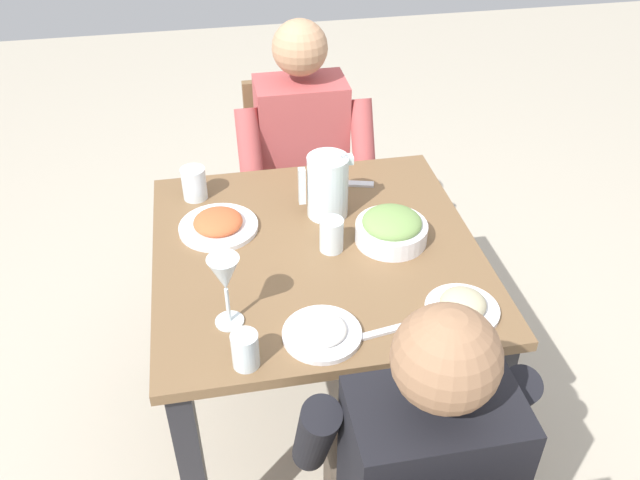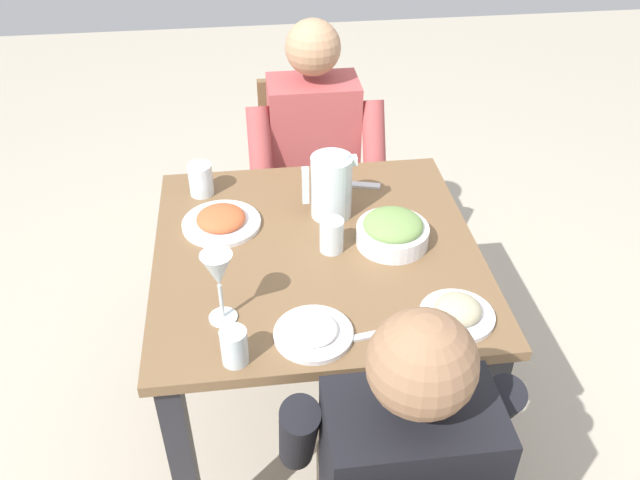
{
  "view_description": "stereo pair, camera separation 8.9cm",
  "coord_description": "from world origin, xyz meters",
  "px_view_note": "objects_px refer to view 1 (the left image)",
  "views": [
    {
      "loc": [
        0.26,
        1.44,
        1.88
      ],
      "look_at": [
        -0.01,
        0.0,
        0.79
      ],
      "focal_mm": 37.51,
      "sensor_mm": 36.0,
      "label": 1
    },
    {
      "loc": [
        0.17,
        1.45,
        1.88
      ],
      "look_at": [
        -0.01,
        0.0,
        0.79
      ],
      "focal_mm": 37.51,
      "sensor_mm": 36.0,
      "label": 2
    }
  ],
  "objects_px": {
    "diner_near": "(306,172)",
    "water_glass_by_pitcher": "(194,183)",
    "plate_beans": "(463,306)",
    "water_glass_near_right": "(245,350)",
    "diner_far": "(410,466)",
    "plate_rice_curry": "(218,224)",
    "water_pitcher": "(327,186)",
    "chair_near": "(298,177)",
    "dining_table": "(317,284)",
    "plate_yoghurt": "(322,332)",
    "salad_bowl": "(391,227)",
    "wine_glass": "(225,277)",
    "water_glass_far_left": "(331,235)"
  },
  "relations": [
    {
      "from": "diner_far",
      "to": "chair_near",
      "type": "bearing_deg",
      "value": -89.34
    },
    {
      "from": "salad_bowl",
      "to": "plate_rice_curry",
      "type": "xyz_separation_m",
      "value": [
        0.47,
        -0.14,
        -0.02
      ]
    },
    {
      "from": "diner_near",
      "to": "water_glass_by_pitcher",
      "type": "relative_size",
      "value": 11.45
    },
    {
      "from": "dining_table",
      "to": "water_glass_by_pitcher",
      "type": "relative_size",
      "value": 8.89
    },
    {
      "from": "diner_far",
      "to": "plate_rice_curry",
      "type": "bearing_deg",
      "value": -65.47
    },
    {
      "from": "dining_table",
      "to": "plate_beans",
      "type": "relative_size",
      "value": 4.88
    },
    {
      "from": "water_pitcher",
      "to": "water_glass_by_pitcher",
      "type": "xyz_separation_m",
      "value": [
        0.38,
        -0.16,
        -0.05
      ]
    },
    {
      "from": "salad_bowl",
      "to": "water_glass_far_left",
      "type": "bearing_deg",
      "value": 3.99
    },
    {
      "from": "diner_near",
      "to": "water_pitcher",
      "type": "height_order",
      "value": "diner_near"
    },
    {
      "from": "plate_yoghurt",
      "to": "water_glass_by_pitcher",
      "type": "relative_size",
      "value": 1.88
    },
    {
      "from": "dining_table",
      "to": "water_pitcher",
      "type": "distance_m",
      "value": 0.29
    },
    {
      "from": "plate_beans",
      "to": "water_glass_near_right",
      "type": "relative_size",
      "value": 2.04
    },
    {
      "from": "water_glass_near_right",
      "to": "chair_near",
      "type": "bearing_deg",
      "value": -104.09
    },
    {
      "from": "water_glass_far_left",
      "to": "wine_glass",
      "type": "distance_m",
      "value": 0.39
    },
    {
      "from": "wine_glass",
      "to": "water_glass_by_pitcher",
      "type": "bearing_deg",
      "value": -84.01
    },
    {
      "from": "wine_glass",
      "to": "chair_near",
      "type": "bearing_deg",
      "value": -107.18
    },
    {
      "from": "chair_near",
      "to": "water_glass_near_right",
      "type": "height_order",
      "value": "chair_near"
    },
    {
      "from": "diner_far",
      "to": "plate_rice_curry",
      "type": "xyz_separation_m",
      "value": [
        0.35,
        -0.77,
        0.15
      ]
    },
    {
      "from": "plate_rice_curry",
      "to": "salad_bowl",
      "type": "bearing_deg",
      "value": 163.52
    },
    {
      "from": "salad_bowl",
      "to": "plate_rice_curry",
      "type": "distance_m",
      "value": 0.49
    },
    {
      "from": "salad_bowl",
      "to": "water_glass_near_right",
      "type": "distance_m",
      "value": 0.59
    },
    {
      "from": "plate_beans",
      "to": "plate_yoghurt",
      "type": "bearing_deg",
      "value": 3.13
    },
    {
      "from": "dining_table",
      "to": "water_glass_near_right",
      "type": "height_order",
      "value": "water_glass_near_right"
    },
    {
      "from": "water_glass_by_pitcher",
      "to": "diner_near",
      "type": "bearing_deg",
      "value": -142.32
    },
    {
      "from": "salad_bowl",
      "to": "plate_beans",
      "type": "bearing_deg",
      "value": 106.44
    },
    {
      "from": "diner_far",
      "to": "salad_bowl",
      "type": "xyz_separation_m",
      "value": [
        -0.12,
        -0.63,
        0.17
      ]
    },
    {
      "from": "diner_far",
      "to": "plate_yoghurt",
      "type": "bearing_deg",
      "value": -64.5
    },
    {
      "from": "plate_beans",
      "to": "wine_glass",
      "type": "distance_m",
      "value": 0.58
    },
    {
      "from": "water_glass_by_pitcher",
      "to": "chair_near",
      "type": "bearing_deg",
      "value": -127.76
    },
    {
      "from": "chair_near",
      "to": "diner_far",
      "type": "relative_size",
      "value": 0.74
    },
    {
      "from": "chair_near",
      "to": "diner_near",
      "type": "xyz_separation_m",
      "value": [
        0.0,
        0.2,
        0.15
      ]
    },
    {
      "from": "diner_near",
      "to": "diner_far",
      "type": "relative_size",
      "value": 1.0
    },
    {
      "from": "diner_near",
      "to": "water_glass_by_pitcher",
      "type": "distance_m",
      "value": 0.53
    },
    {
      "from": "diner_far",
      "to": "water_glass_far_left",
      "type": "height_order",
      "value": "diner_far"
    },
    {
      "from": "dining_table",
      "to": "water_glass_near_right",
      "type": "relative_size",
      "value": 9.93
    },
    {
      "from": "diner_far",
      "to": "water_pitcher",
      "type": "height_order",
      "value": "diner_far"
    },
    {
      "from": "plate_rice_curry",
      "to": "plate_yoghurt",
      "type": "xyz_separation_m",
      "value": [
        -0.21,
        0.48,
        -0.0
      ]
    },
    {
      "from": "dining_table",
      "to": "diner_far",
      "type": "distance_m",
      "value": 0.63
    },
    {
      "from": "plate_rice_curry",
      "to": "water_glass_near_right",
      "type": "bearing_deg",
      "value": 93.06
    },
    {
      "from": "diner_far",
      "to": "plate_yoghurt",
      "type": "height_order",
      "value": "diner_far"
    },
    {
      "from": "dining_table",
      "to": "diner_far",
      "type": "height_order",
      "value": "diner_far"
    },
    {
      "from": "salad_bowl",
      "to": "water_glass_by_pitcher",
      "type": "xyz_separation_m",
      "value": [
        0.53,
        -0.32,
        0.01
      ]
    },
    {
      "from": "water_pitcher",
      "to": "salad_bowl",
      "type": "bearing_deg",
      "value": 133.24
    },
    {
      "from": "wine_glass",
      "to": "water_glass_far_left",
      "type": "bearing_deg",
      "value": -141.33
    },
    {
      "from": "water_pitcher",
      "to": "plate_beans",
      "type": "distance_m",
      "value": 0.54
    },
    {
      "from": "water_glass_by_pitcher",
      "to": "dining_table",
      "type": "bearing_deg",
      "value": 134.63
    },
    {
      "from": "dining_table",
      "to": "salad_bowl",
      "type": "distance_m",
      "value": 0.27
    },
    {
      "from": "diner_near",
      "to": "plate_beans",
      "type": "distance_m",
      "value": 0.98
    },
    {
      "from": "water_glass_by_pitcher",
      "to": "water_glass_near_right",
      "type": "bearing_deg",
      "value": 96.94
    },
    {
      "from": "diner_near",
      "to": "water_glass_near_right",
      "type": "xyz_separation_m",
      "value": [
        0.31,
        1.01,
        0.18
      ]
    }
  ]
}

